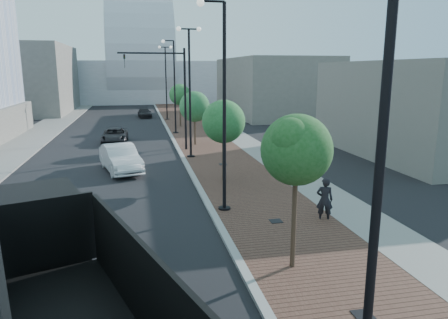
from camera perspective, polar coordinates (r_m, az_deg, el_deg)
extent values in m
cube|color=#4C2D23|center=(48.62, -3.86, 4.72)|extent=(7.00, 140.00, 0.12)
cube|color=slate|center=(49.06, -0.73, 4.82)|extent=(2.40, 140.00, 0.13)
cube|color=gray|center=(48.27, -8.00, 4.59)|extent=(0.30, 140.00, 0.14)
cube|color=slate|center=(49.17, -23.32, 3.84)|extent=(4.00, 140.00, 0.12)
cube|color=black|center=(14.19, -24.17, -8.59)|extent=(2.99, 3.04, 2.42)
cube|color=black|center=(15.87, -24.58, -9.51)|extent=(2.27, 1.16, 1.21)
cube|color=black|center=(13.03, -23.12, -13.24)|extent=(2.45, 1.46, 0.47)
cube|color=black|center=(7.87, -9.14, -19.17)|extent=(2.87, 8.15, 1.86)
cube|color=black|center=(11.65, -23.00, -9.31)|extent=(2.24, 0.86, 1.86)
cylinder|color=black|center=(13.99, -27.56, -13.99)|extent=(0.60, 1.06, 1.02)
cylinder|color=silver|center=(13.99, -27.56, -13.99)|extent=(0.48, 0.63, 0.56)
cylinder|color=black|center=(14.16, -19.46, -12.95)|extent=(0.60, 1.06, 1.02)
cylinder|color=silver|center=(14.16, -19.46, -12.95)|extent=(0.48, 0.63, 0.56)
cylinder|color=black|center=(15.46, -27.93, -11.53)|extent=(0.60, 1.06, 1.02)
cylinder|color=silver|center=(15.46, -27.93, -11.53)|extent=(0.48, 0.63, 0.56)
cylinder|color=black|center=(15.61, -20.65, -10.63)|extent=(0.60, 1.06, 1.02)
cylinder|color=silver|center=(15.61, -20.65, -10.63)|extent=(0.48, 0.63, 0.56)
cylinder|color=black|center=(11.37, -16.06, -19.27)|extent=(0.60, 1.06, 1.02)
cylinder|color=silver|center=(11.37, -16.06, -19.27)|extent=(0.48, 0.63, 0.56)
cylinder|color=black|center=(12.21, -26.95, -17.87)|extent=(0.60, 1.06, 1.02)
cylinder|color=silver|center=(12.21, -26.95, -17.87)|extent=(0.48, 0.63, 0.56)
cylinder|color=black|center=(12.39, -17.54, -16.57)|extent=(0.60, 1.06, 1.02)
cylinder|color=silver|center=(12.39, -17.54, -16.57)|extent=(0.48, 0.63, 0.56)
imported|color=silver|center=(27.27, -14.02, 0.18)|extent=(3.03, 5.49, 1.72)
imported|color=black|center=(38.19, -14.76, 3.19)|extent=(2.26, 4.70, 1.29)
imported|color=black|center=(57.97, -10.82, 6.28)|extent=(1.96, 4.23, 1.20)
imported|color=black|center=(18.23, 13.63, -5.39)|extent=(0.82, 0.67, 1.92)
cylinder|color=black|center=(7.07, 20.44, -2.86)|extent=(0.16, 0.16, 9.00)
cylinder|color=black|center=(19.19, 0.05, -6.85)|extent=(0.56, 0.56, 0.20)
cylinder|color=black|center=(18.22, 0.05, 6.71)|extent=(0.16, 0.16, 9.00)
cylinder|color=black|center=(18.25, -1.59, 20.89)|extent=(1.00, 0.10, 0.10)
sphere|color=silver|center=(18.16, -3.25, 20.69)|extent=(0.32, 0.32, 0.32)
cylinder|color=black|center=(30.63, -4.55, 0.36)|extent=(0.56, 0.56, 0.20)
cylinder|color=black|center=(30.03, -4.70, 8.83)|extent=(0.16, 0.16, 9.00)
cylinder|color=black|center=(30.11, -4.86, 17.41)|extent=(1.40, 0.10, 0.10)
sphere|color=silver|center=(30.03, -6.24, 17.40)|extent=(0.32, 0.32, 0.32)
sphere|color=silver|center=(30.21, -3.47, 17.42)|extent=(0.32, 0.32, 0.32)
cylinder|color=black|center=(42.38, -6.63, 3.62)|extent=(0.56, 0.56, 0.20)
cylinder|color=black|center=(41.95, -6.78, 9.74)|extent=(0.16, 0.16, 9.00)
cylinder|color=black|center=(41.97, -7.64, 15.86)|extent=(1.00, 0.10, 0.10)
sphere|color=silver|center=(41.93, -8.35, 15.75)|extent=(0.32, 0.32, 0.32)
cylinder|color=black|center=(54.24, -7.80, 5.46)|extent=(0.56, 0.56, 0.20)
cylinder|color=black|center=(53.91, -7.94, 10.23)|extent=(0.16, 0.16, 9.00)
cylinder|color=black|center=(53.95, -8.09, 15.01)|extent=(1.40, 0.10, 0.10)
sphere|color=silver|center=(53.91, -8.85, 14.99)|extent=(0.32, 0.32, 0.32)
sphere|color=silver|center=(54.00, -7.32, 15.03)|extent=(0.32, 0.32, 0.32)
cylinder|color=black|center=(33.05, -5.34, 8.05)|extent=(0.18, 0.18, 8.00)
cylinder|color=black|center=(32.80, -9.94, 14.19)|extent=(5.00, 0.12, 0.12)
imported|color=black|center=(32.77, -13.49, 12.99)|extent=(0.16, 0.20, 1.00)
cylinder|color=#382619|center=(13.44, 9.59, -7.58)|extent=(0.16, 0.16, 3.71)
sphere|color=#1A4C1A|center=(12.89, 9.92, 1.32)|extent=(2.21, 2.21, 2.21)
sphere|color=#1A4C1A|center=(13.36, 11.00, 0.51)|extent=(1.55, 1.55, 1.55)
sphere|color=#1A4C1A|center=(12.44, 9.20, 2.69)|extent=(1.33, 1.33, 1.33)
cylinder|color=#382619|center=(23.71, -0.06, 0.72)|extent=(0.16, 0.16, 3.29)
sphere|color=#216128|center=(23.41, -0.06, 5.24)|extent=(2.44, 2.44, 2.44)
sphere|color=#216128|center=(23.81, 0.74, 4.78)|extent=(1.70, 1.70, 1.70)
sphere|color=#216128|center=(23.02, -0.64, 5.94)|extent=(1.46, 1.46, 1.46)
cylinder|color=#382619|center=(35.40, -4.02, 4.38)|extent=(0.16, 0.16, 3.13)
sphere|color=#21602D|center=(35.20, -4.06, 7.26)|extent=(2.57, 2.57, 2.57)
sphere|color=#21602D|center=(35.57, -3.48, 6.96)|extent=(1.80, 1.80, 1.80)
sphere|color=#21602D|center=(34.84, -4.50, 7.72)|extent=(1.54, 1.54, 1.54)
cylinder|color=#382619|center=(47.22, -6.02, 6.48)|extent=(0.16, 0.16, 3.42)
sphere|color=#205E27|center=(47.07, -6.08, 8.85)|extent=(2.38, 2.38, 2.38)
sphere|color=#205E27|center=(47.42, -5.62, 8.59)|extent=(1.66, 1.66, 1.66)
sphere|color=#205E27|center=(46.72, -6.42, 9.24)|extent=(1.43, 1.43, 1.43)
cube|color=#AAADB4|center=(92.79, -11.27, 10.51)|extent=(50.00, 28.00, 8.00)
cube|color=#64625A|center=(69.84, -26.18, 9.86)|extent=(14.00, 20.00, 10.00)
cube|color=#65625B|center=(60.88, 6.64, 9.89)|extent=(12.00, 22.00, 8.00)
cube|color=#68655D|center=(34.99, 25.57, 6.32)|extent=(10.00, 16.00, 7.00)
cube|color=black|center=(12.08, 18.52, -19.55)|extent=(0.50, 0.50, 0.02)
cube|color=black|center=(17.82, 7.13, -8.37)|extent=(0.50, 0.50, 0.02)
cube|color=black|center=(28.02, -0.12, -0.65)|extent=(0.50, 0.50, 0.02)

